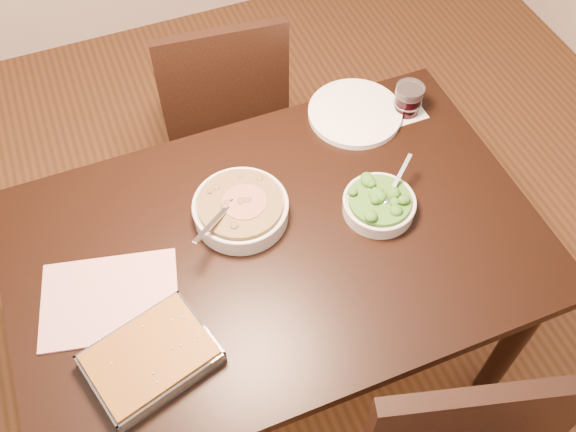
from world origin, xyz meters
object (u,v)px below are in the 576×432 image
Objects in this scene: wine_tumbler at (408,99)px; baking_dish at (151,358)px; stew_bowl at (241,209)px; dinner_plate at (355,113)px; table at (277,260)px; chair_far at (222,103)px; broccoli_bowl at (379,204)px.

baking_dish is at bearing -151.48° from wine_tumbler.
stew_bowl is 0.51m from dinner_plate.
table is at bearing 12.31° from baking_dish.
wine_tumbler is 0.10× the size of chair_far.
chair_far reaches higher than table.
broccoli_bowl is at bearing -18.50° from stew_bowl.
wine_tumbler is at bearing 51.01° from broccoli_bowl.
broccoli_bowl reaches higher than table.
stew_bowl reaches higher than table.
chair_far is at bearing 83.52° from table.
wine_tumbler reaches higher than table.
chair_far is (0.48, 0.99, -0.26)m from baking_dish.
stew_bowl is 1.28× the size of broccoli_bowl.
stew_bowl is at bearing 117.60° from table.
chair_far reaches higher than dinner_plate.
baking_dish is (-0.33, -0.32, -0.01)m from stew_bowl.
stew_bowl is at bearing -152.78° from dinner_plate.
dinner_plate is at bearing 27.22° from stew_bowl.
broccoli_bowl reaches higher than dinner_plate.
chair_far is at bearing 104.73° from broccoli_bowl.
broccoli_bowl is 2.11× the size of wine_tumbler.
chair_far reaches higher than wine_tumbler.
chair_far is (0.09, 0.78, -0.14)m from table.
stew_bowl is at bearing 83.76° from chair_far.
dinner_plate reaches higher than table.
stew_bowl is 0.46m from baking_dish.
baking_dish is at bearing -151.91° from table.
broccoli_bowl is 0.86m from chair_far.
broccoli_bowl is 0.36m from dinner_plate.
broccoli_bowl is at bearing 0.54° from baking_dish.
table is at bearing 89.64° from chair_far.
broccoli_bowl is at bearing -128.99° from wine_tumbler.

